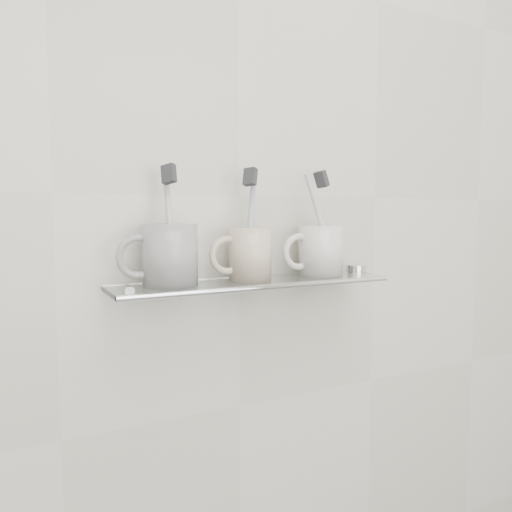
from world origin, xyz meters
TOP-DOWN VIEW (x-y plane):
  - wall_back at (0.00, 1.10)m, footprint 2.50×0.00m
  - shelf_glass at (0.00, 1.04)m, footprint 0.50×0.12m
  - shelf_rail at (0.00, 0.98)m, footprint 0.50×0.01m
  - bracket_left at (-0.21, 1.09)m, footprint 0.02×0.03m
  - bracket_right at (0.21, 1.09)m, footprint 0.02×0.03m
  - mug_left at (-0.15, 1.04)m, footprint 0.11×0.11m
  - mug_left_handle at (-0.20, 1.04)m, footprint 0.07×0.01m
  - toothbrush_left at (-0.15, 1.04)m, footprint 0.02×0.07m
  - bristles_left at (-0.15, 1.04)m, footprint 0.02×0.03m
  - mug_center at (-0.00, 1.04)m, footprint 0.08×0.08m
  - mug_center_handle at (-0.05, 1.04)m, footprint 0.07×0.01m
  - toothbrush_center at (-0.00, 1.04)m, footprint 0.05×0.05m
  - bristles_center at (-0.00, 1.04)m, footprint 0.03×0.03m
  - mug_right at (0.14, 1.04)m, footprint 0.10×0.10m
  - mug_right_handle at (0.10, 1.04)m, footprint 0.07×0.01m
  - toothbrush_right at (0.14, 1.04)m, footprint 0.08×0.02m
  - bristles_right at (0.14, 1.04)m, footprint 0.03×0.03m
  - chrome_cap at (0.23, 1.04)m, footprint 0.04×0.04m

SIDE VIEW (x-z plane):
  - bracket_left at x=-0.21m, z-range 1.08..1.09m
  - bracket_right at x=0.21m, z-range 1.08..1.09m
  - shelf_glass at x=0.00m, z-range 1.09..1.10m
  - shelf_rail at x=0.00m, z-range 1.09..1.10m
  - chrome_cap at x=0.23m, z-range 1.10..1.12m
  - mug_center at x=0.00m, z-range 1.10..1.19m
  - mug_center_handle at x=-0.05m, z-range 1.11..1.18m
  - mug_right at x=0.14m, z-range 1.10..1.19m
  - mug_right_handle at x=0.10m, z-range 1.11..1.18m
  - mug_left at x=-0.15m, z-range 1.10..1.20m
  - mug_left_handle at x=-0.20m, z-range 1.11..1.19m
  - toothbrush_left at x=-0.15m, z-range 1.11..1.29m
  - toothbrush_center at x=0.00m, z-range 1.11..1.29m
  - toothbrush_right at x=0.14m, z-range 1.11..1.29m
  - wall_back at x=0.00m, z-range 0.00..2.50m
  - bristles_left at x=-0.15m, z-range 1.26..1.30m
  - bristles_center at x=0.00m, z-range 1.26..1.30m
  - bristles_right at x=0.14m, z-range 1.26..1.30m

